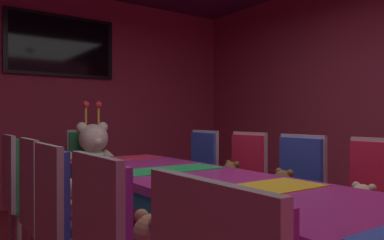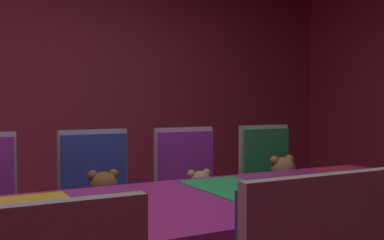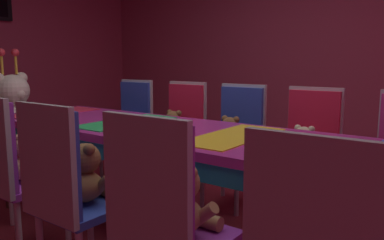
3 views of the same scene
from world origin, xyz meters
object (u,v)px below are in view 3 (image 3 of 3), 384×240
object	(u,v)px
teddy_right_1	(303,147)
king_teddy_bear	(15,109)
teddy_left_1	(183,204)
chair_right_4	(132,118)
chair_left_1	(160,213)
chair_left_3	(5,163)
teddy_left_2	(86,176)
chair_right_1	(310,140)
chair_left_2	(62,183)
throne_chair	(6,121)
banquet_table	(175,141)
teddy_right_2	(229,136)
teddy_left_3	(29,161)
chair_right_2	(238,132)
teddy_right_3	(173,128)
chair_right_3	(183,124)

from	to	relation	value
teddy_right_1	king_teddy_bear	size ratio (longest dim) A/B	0.34
teddy_left_1	chair_right_4	xyz separation A→B (m)	(1.56, 1.86, 0.01)
chair_left_1	teddy_left_1	xyz separation A→B (m)	(0.15, -0.00, -0.01)
chair_left_3	teddy_left_2	bearing A→B (deg)	-78.82
chair_left_1	chair_right_1	distance (m)	1.70
chair_left_2	throne_chair	world-z (taller)	same
teddy_left_1	chair_left_3	xyz separation A→B (m)	(-0.11, 1.20, 0.01)
teddy_left_2	chair_right_1	xyz separation A→B (m)	(1.55, -0.61, 0.00)
banquet_table	teddy_right_2	distance (m)	0.69
teddy_right_1	teddy_left_2	bearing A→B (deg)	-23.26
teddy_left_3	chair_right_2	xyz separation A→B (m)	(1.52, -0.58, 0.02)
chair_right_2	teddy_right_1	bearing A→B (deg)	76.96
teddy_right_3	chair_right_3	bearing A→B (deg)	180.00
banquet_table	throne_chair	world-z (taller)	throne_chair
teddy_left_2	chair_right_1	size ratio (longest dim) A/B	0.34
king_teddy_bear	chair_left_1	bearing A→B (deg)	-18.64
teddy_left_3	teddy_right_1	size ratio (longest dim) A/B	1.06
chair_left_2	chair_right_3	xyz separation A→B (m)	(1.72, 0.60, 0.00)
teddy_right_1	teddy_right_3	bearing A→B (deg)	-91.12
chair_right_4	throne_chair	xyz separation A→B (m)	(-0.84, 0.87, 0.00)
chair_left_2	king_teddy_bear	size ratio (longest dim) A/B	1.19
banquet_table	chair_left_2	xyz separation A→B (m)	(-0.86, 0.00, -0.06)
chair_right_2	chair_right_4	bearing A→B (deg)	-90.37
chair_right_1	chair_right_2	bearing A→B (deg)	-89.85
teddy_left_1	teddy_left_3	xyz separation A→B (m)	(0.03, 1.20, -0.01)
banquet_table	chair_left_2	bearing A→B (deg)	179.89
chair_right_1	throne_chair	xyz separation A→B (m)	(-0.84, 2.71, 0.00)
banquet_table	chair_right_3	xyz separation A→B (m)	(0.86, 0.60, -0.06)
teddy_right_2	teddy_right_3	world-z (taller)	same
teddy_right_1	chair_right_4	size ratio (longest dim) A/B	0.29
teddy_right_2	chair_right_4	size ratio (longest dim) A/B	0.30
teddy_left_2	teddy_right_1	world-z (taller)	teddy_left_2
chair_right_1	throne_chair	size ratio (longest dim) A/B	1.00
chair_right_4	teddy_left_2	bearing A→B (deg)	38.39
banquet_table	chair_left_3	distance (m)	1.02
teddy_left_1	chair_right_1	bearing A→B (deg)	0.71
teddy_left_1	throne_chair	bearing A→B (deg)	75.23
teddy_left_3	throne_chair	bearing A→B (deg)	65.77
teddy_left_2	chair_right_3	size ratio (longest dim) A/B	0.34
teddy_right_1	teddy_right_3	distance (m)	1.21
banquet_table	throne_chair	xyz separation A→B (m)	(0.00, 2.11, -0.06)
chair_left_3	teddy_right_3	size ratio (longest dim) A/B	3.28
chair_right_3	chair_right_4	xyz separation A→B (m)	(-0.02, 0.64, 0.00)
teddy_left_1	chair_right_1	distance (m)	1.56
teddy_left_3	chair_right_4	size ratio (longest dim) A/B	0.30
chair_right_1	king_teddy_bear	world-z (taller)	king_teddy_bear
banquet_table	teddy_left_1	xyz separation A→B (m)	(-0.72, -0.62, -0.07)
teddy_left_2	king_teddy_bear	bearing A→B (deg)	69.73
chair_left_2	king_teddy_bear	distance (m)	2.13
banquet_table	chair_left_3	world-z (taller)	chair_left_3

